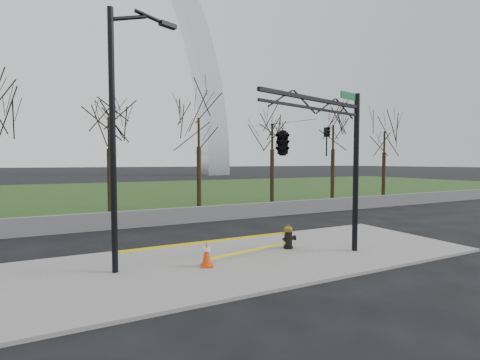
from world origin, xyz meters
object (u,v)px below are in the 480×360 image
traffic_signal_mast (300,140)px  street_light (120,121)px  fire_hydrant (289,237)px  traffic_cone (207,254)px

traffic_signal_mast → street_light: bearing=143.7°
fire_hydrant → traffic_cone: fire_hydrant is taller
fire_hydrant → street_light: bearing=-169.5°
traffic_cone → street_light: 4.94m
traffic_signal_mast → traffic_cone: bearing=138.6°
street_light → traffic_signal_mast: 5.56m
traffic_cone → street_light: bearing=162.6°
fire_hydrant → traffic_signal_mast: bearing=-106.4°
fire_hydrant → traffic_cone: 3.77m
traffic_cone → street_light: street_light is taller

